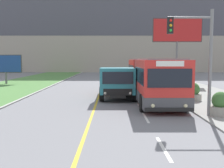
% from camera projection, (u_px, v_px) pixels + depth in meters
% --- Properties ---
extents(apartment_block_background, '(80.00, 8.04, 23.26)m').
position_uv_depth(apartment_block_background, '(107.00, 22.00, 61.50)').
color(apartment_block_background, '#A89E8E').
rests_on(apartment_block_background, ground_plane).
extents(city_bus, '(2.70, 12.67, 2.97)m').
position_uv_depth(city_bus, '(150.00, 78.00, 19.44)').
color(city_bus, red).
rests_on(city_bus, ground_plane).
extents(dump_truck, '(2.49, 6.55, 2.33)m').
position_uv_depth(dump_truck, '(116.00, 83.00, 19.29)').
color(dump_truck, black).
rests_on(dump_truck, ground_plane).
extents(traffic_light_mast, '(2.28, 0.32, 5.39)m').
position_uv_depth(traffic_light_mast, '(196.00, 49.00, 13.09)').
color(traffic_light_mast, slate).
rests_on(traffic_light_mast, ground_plane).
extents(billboard_large, '(5.69, 0.24, 7.63)m').
position_uv_depth(billboard_large, '(176.00, 33.00, 30.16)').
color(billboard_large, '#59595B').
rests_on(billboard_large, ground_plane).
extents(billboard_small, '(3.79, 0.24, 3.46)m').
position_uv_depth(billboard_small, '(5.00, 64.00, 30.73)').
color(billboard_small, '#59595B').
rests_on(billboard_small, ground_plane).
extents(planter_round_near, '(1.10, 1.10, 1.21)m').
position_uv_depth(planter_round_near, '(220.00, 105.00, 13.30)').
color(planter_round_near, gray).
rests_on(planter_round_near, sidewalk_right).
extents(planter_round_second, '(1.17, 1.17, 1.24)m').
position_uv_depth(planter_round_second, '(192.00, 93.00, 18.17)').
color(planter_round_second, gray).
rests_on(planter_round_second, sidewalk_right).
extents(planter_round_third, '(1.13, 1.13, 1.24)m').
position_uv_depth(planter_round_third, '(176.00, 86.00, 23.05)').
color(planter_round_third, gray).
rests_on(planter_round_third, sidewalk_right).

